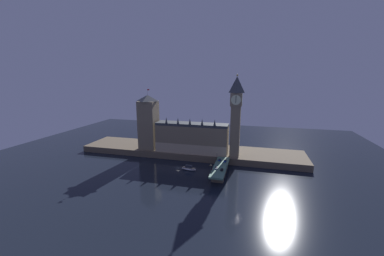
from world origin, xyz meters
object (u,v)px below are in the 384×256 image
street_lamp_far (217,155)px  victoria_tower (149,122)px  car_southbound_trail (225,161)px  car_northbound_trail (216,168)px  clock_tower (236,114)px  car_southbound_lead (222,170)px  car_northbound_lead (220,160)px  boat_upstream (189,168)px  street_lamp_near (211,168)px  pedestrian_near_rail (212,170)px  street_lamp_mid (227,161)px

street_lamp_far → victoria_tower: bearing=164.4°
car_southbound_trail → street_lamp_far: (-7.34, 3.15, 3.59)m
car_northbound_trail → car_southbound_trail: 17.67m
clock_tower → car_northbound_trail: (-10.71, -36.10, -36.90)m
street_lamp_far → clock_tower: bearing=49.8°
car_southbound_lead → street_lamp_far: bearing=107.8°
car_northbound_lead → boat_upstream: size_ratio=0.32×
car_northbound_lead → street_lamp_near: (-2.71, -27.57, 3.36)m
boat_upstream → car_northbound_trail: bearing=-18.2°
car_southbound_lead → pedestrian_near_rail: pedestrian_near_rail is taller
street_lamp_near → street_lamp_far: size_ratio=0.94×
victoria_tower → pedestrian_near_rail: bearing=-32.1°
car_southbound_trail → street_lamp_near: street_lamp_near is taller
clock_tower → car_northbound_lead: size_ratio=17.64×
car_northbound_lead → street_lamp_mid: size_ratio=0.57×
victoria_tower → street_lamp_near: bearing=-34.5°
clock_tower → pedestrian_near_rail: 56.72m
car_southbound_lead → street_lamp_near: size_ratio=0.67×
car_southbound_trail → boat_upstream: (-28.94, -9.07, -6.15)m
clock_tower → car_southbound_lead: bearing=-98.9°
victoria_tower → street_lamp_near: 90.08m
car_northbound_trail → street_lamp_mid: size_ratio=0.64×
car_northbound_trail → car_southbound_trail: bearing=74.8°
car_southbound_lead → pedestrian_near_rail: size_ratio=2.62×
car_northbound_lead → car_northbound_trail: bearing=-90.0°
car_northbound_trail → street_lamp_far: size_ratio=0.67×
street_lamp_near → street_lamp_mid: 17.83m
car_southbound_lead → car_southbound_trail: (0.00, 19.71, 0.05)m
street_lamp_mid → boat_upstream: size_ratio=0.56×
car_northbound_trail → street_lamp_near: (-2.71, -9.23, 3.39)m
street_lamp_near → victoria_tower: bearing=145.5°
street_lamp_near → street_lamp_far: (-0.00, 29.44, 0.25)m
car_southbound_trail → street_lamp_mid: (2.71, -11.57, 3.82)m
pedestrian_near_rail → street_lamp_near: bearing=-95.6°
street_lamp_near → street_lamp_far: street_lamp_far is taller
street_lamp_mid → car_northbound_lead: bearing=119.7°
car_northbound_trail → boat_upstream: (-24.31, 7.98, -6.10)m
street_lamp_mid → car_northbound_trail: bearing=-143.2°
pedestrian_near_rail → street_lamp_far: street_lamp_far is taller
car_northbound_lead → pedestrian_near_rail: 23.63m
car_northbound_lead → pedestrian_near_rail: (-2.31, -23.52, 0.21)m
clock_tower → car_northbound_lead: (-10.71, -17.76, -36.87)m
car_southbound_lead → boat_upstream: bearing=159.8°
victoria_tower → car_northbound_lead: 81.86m
victoria_tower → car_southbound_trail: 86.43m
boat_upstream → car_southbound_trail: bearing=17.4°
street_lamp_near → street_lamp_mid: bearing=55.7°
street_lamp_far → pedestrian_near_rail: bearing=-89.1°
victoria_tower → street_lamp_far: size_ratio=8.73×
car_southbound_lead → pedestrian_near_rail: bearing=-160.0°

